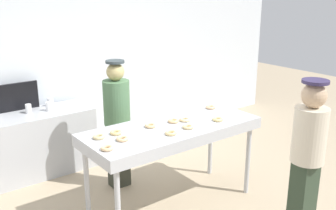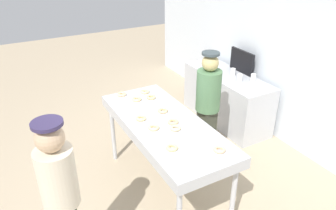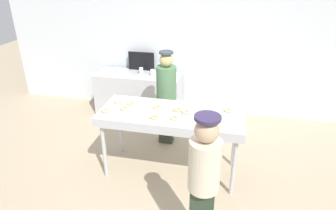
% 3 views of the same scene
% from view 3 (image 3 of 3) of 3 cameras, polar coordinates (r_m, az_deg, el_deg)
% --- Properties ---
extents(ground_plane, '(16.00, 16.00, 0.00)m').
position_cam_3_polar(ground_plane, '(4.73, 0.58, -12.23)').
color(ground_plane, tan).
extents(back_wall, '(8.00, 0.12, 2.98)m').
position_cam_3_polar(back_wall, '(6.11, 5.04, 12.11)').
color(back_wall, silver).
rests_on(back_wall, ground).
extents(fryer_conveyor, '(2.03, 0.83, 1.00)m').
position_cam_3_polar(fryer_conveyor, '(4.23, 0.63, -2.31)').
color(fryer_conveyor, '#B7BABF').
rests_on(fryer_conveyor, ground).
extents(plain_donut_0, '(0.16, 0.16, 0.03)m').
position_cam_3_polar(plain_donut_0, '(4.54, -9.38, 0.64)').
color(plain_donut_0, beige).
rests_on(plain_donut_0, fryer_conveyor).
extents(plain_donut_1, '(0.13, 0.13, 0.03)m').
position_cam_3_polar(plain_donut_1, '(4.47, -7.01, 0.41)').
color(plain_donut_1, '#F1CD82').
rests_on(plain_donut_1, fryer_conveyor).
extents(plain_donut_2, '(0.17, 0.17, 0.03)m').
position_cam_3_polar(plain_donut_2, '(4.31, -11.76, -0.97)').
color(plain_donut_2, '#F3C58D').
rests_on(plain_donut_2, fryer_conveyor).
extents(plain_donut_3, '(0.17, 0.17, 0.03)m').
position_cam_3_polar(plain_donut_3, '(4.02, 1.19, -2.41)').
color(plain_donut_3, '#EDCA8C').
rests_on(plain_donut_3, fryer_conveyor).
extents(plain_donut_4, '(0.17, 0.17, 0.03)m').
position_cam_3_polar(plain_donut_4, '(4.18, 3.45, -1.27)').
color(plain_donut_4, beige).
rests_on(plain_donut_4, fryer_conveyor).
extents(plain_donut_5, '(0.16, 0.16, 0.03)m').
position_cam_3_polar(plain_donut_5, '(4.24, 1.78, -0.84)').
color(plain_donut_5, '#F7C383').
rests_on(plain_donut_5, fryer_conveyor).
extents(plain_donut_6, '(0.17, 0.17, 0.03)m').
position_cam_3_polar(plain_donut_6, '(4.32, -2.05, -0.32)').
color(plain_donut_6, '#F0C486').
rests_on(plain_donut_6, fryer_conveyor).
extents(plain_donut_7, '(0.17, 0.17, 0.03)m').
position_cam_3_polar(plain_donut_7, '(4.04, -2.56, -2.26)').
color(plain_donut_7, '#F6D187').
rests_on(plain_donut_7, fryer_conveyor).
extents(plain_donut_8, '(0.14, 0.14, 0.03)m').
position_cam_3_polar(plain_donut_8, '(4.31, 11.35, -0.94)').
color(plain_donut_8, '#F5C28E').
rests_on(plain_donut_8, fryer_conveyor).
extents(plain_donut_9, '(0.17, 0.17, 0.03)m').
position_cam_3_polar(plain_donut_9, '(4.32, -8.29, -0.61)').
color(plain_donut_9, '#F3C58A').
rests_on(plain_donut_9, fryer_conveyor).
extents(plain_donut_10, '(0.17, 0.17, 0.03)m').
position_cam_3_polar(plain_donut_10, '(3.96, 7.37, -3.10)').
color(plain_donut_10, '#F3D587').
rests_on(plain_donut_10, fryer_conveyor).
extents(worker_baker, '(0.33, 0.33, 1.64)m').
position_cam_3_polar(worker_baker, '(4.98, -0.33, 2.17)').
color(worker_baker, '#34372B').
rests_on(worker_baker, ground).
extents(customer_waiting, '(0.31, 0.31, 1.68)m').
position_cam_3_polar(customer_waiting, '(3.05, 6.77, -14.37)').
color(customer_waiting, '#2B3A2A').
rests_on(customer_waiting, ground).
extents(prep_counter, '(1.72, 0.64, 0.86)m').
position_cam_3_polar(prep_counter, '(6.25, -5.57, 2.16)').
color(prep_counter, '#B7BABF').
rests_on(prep_counter, ground).
extents(paper_cup_0, '(0.08, 0.08, 0.12)m').
position_cam_3_polar(paper_cup_0, '(5.97, -2.97, 6.17)').
color(paper_cup_0, white).
rests_on(paper_cup_0, prep_counter).
extents(paper_cup_1, '(0.08, 0.08, 0.12)m').
position_cam_3_polar(paper_cup_1, '(6.17, -9.58, 6.49)').
color(paper_cup_1, white).
rests_on(paper_cup_1, prep_counter).
extents(paper_cup_2, '(0.08, 0.08, 0.12)m').
position_cam_3_polar(paper_cup_2, '(6.12, -1.63, 6.70)').
color(paper_cup_2, white).
rests_on(paper_cup_2, prep_counter).
extents(paper_cup_3, '(0.08, 0.08, 0.12)m').
position_cam_3_polar(paper_cup_3, '(6.10, -5.12, 6.53)').
color(paper_cup_3, white).
rests_on(paper_cup_3, prep_counter).
extents(menu_display, '(0.54, 0.04, 0.38)m').
position_cam_3_polar(menu_display, '(6.28, -5.07, 8.31)').
color(menu_display, black).
rests_on(menu_display, prep_counter).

